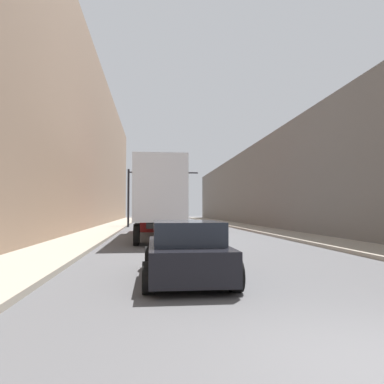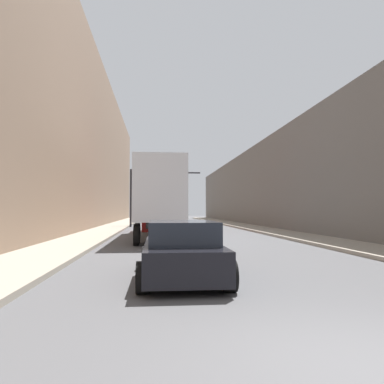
% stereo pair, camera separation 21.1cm
% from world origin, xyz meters
% --- Properties ---
extents(sidewalk_right, '(2.61, 80.00, 0.15)m').
position_xyz_m(sidewalk_right, '(6.21, 30.00, 0.07)').
color(sidewalk_right, gray).
rests_on(sidewalk_right, ground).
extents(sidewalk_left, '(2.61, 80.00, 0.15)m').
position_xyz_m(sidewalk_left, '(-6.21, 30.00, 0.07)').
color(sidewalk_left, gray).
rests_on(sidewalk_left, ground).
extents(building_right, '(6.00, 80.00, 8.17)m').
position_xyz_m(building_right, '(10.51, 30.00, 4.09)').
color(building_right, '#66605B').
rests_on(building_right, ground).
extents(building_left, '(6.00, 80.00, 15.82)m').
position_xyz_m(building_left, '(-10.51, 30.00, 7.91)').
color(building_left, '#846B56').
rests_on(building_left, ground).
extents(semi_truck, '(2.47, 14.23, 4.19)m').
position_xyz_m(semi_truck, '(-2.13, 19.67, 2.35)').
color(semi_truck, silver).
rests_on(semi_truck, ground).
extents(sedan_car, '(1.99, 4.37, 1.39)m').
position_xyz_m(sedan_car, '(-1.70, 5.36, 0.66)').
color(sedan_car, black).
rests_on(sedan_car, ground).
extents(traffic_signal_gantry, '(6.86, 0.35, 5.60)m').
position_xyz_m(traffic_signal_gantry, '(-3.01, 32.87, 3.93)').
color(traffic_signal_gantry, black).
rests_on(traffic_signal_gantry, ground).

